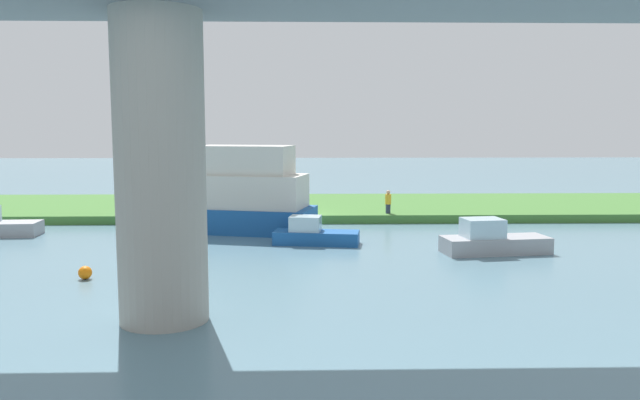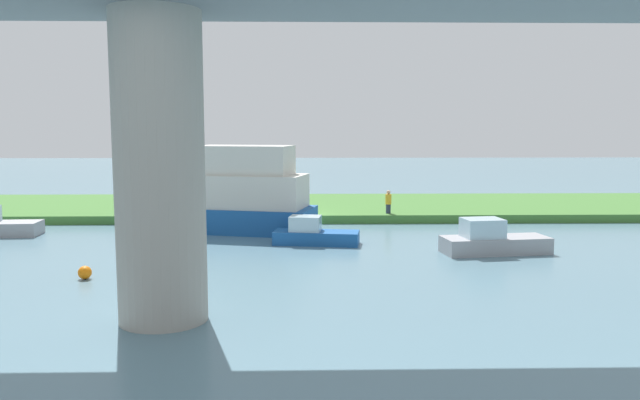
% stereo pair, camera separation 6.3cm
% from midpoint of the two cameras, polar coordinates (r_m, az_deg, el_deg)
% --- Properties ---
extents(ground_plane, '(160.00, 160.00, 0.00)m').
position_cam_midpoint_polar(ground_plane, '(36.53, -2.82, -2.22)').
color(ground_plane, slate).
extents(grassy_bank, '(80.00, 12.00, 0.50)m').
position_cam_midpoint_polar(grassy_bank, '(42.44, -2.62, -0.64)').
color(grassy_bank, '#427533').
rests_on(grassy_bank, ground).
extents(bridge_pylon, '(2.56, 2.56, 8.87)m').
position_cam_midpoint_polar(bridge_pylon, '(18.40, -14.32, 2.74)').
color(bridge_pylon, '#9E998E').
rests_on(bridge_pylon, ground).
extents(person_on_bank, '(0.49, 0.49, 1.39)m').
position_cam_midpoint_polar(person_on_bank, '(37.58, 6.30, -0.15)').
color(person_on_bank, '#2D334C').
rests_on(person_on_bank, grassy_bank).
extents(mooring_post, '(0.20, 0.20, 0.86)m').
position_cam_midpoint_polar(mooring_post, '(37.97, -6.76, -0.50)').
color(mooring_post, brown).
rests_on(mooring_post, grassy_bank).
extents(riverboat_paddlewheel, '(10.47, 5.61, 5.09)m').
position_cam_midpoint_polar(riverboat_paddlewheel, '(34.34, -8.31, 0.33)').
color(riverboat_paddlewheel, '#195199').
rests_on(riverboat_paddlewheel, ground).
extents(pontoon_yellow, '(4.93, 2.32, 1.58)m').
position_cam_midpoint_polar(pontoon_yellow, '(29.12, 15.48, -3.60)').
color(pontoon_yellow, '#99999E').
rests_on(pontoon_yellow, ground).
extents(motorboat_white, '(4.25, 2.05, 1.36)m').
position_cam_midpoint_polar(motorboat_white, '(30.27, -0.52, -3.12)').
color(motorboat_white, '#195199').
rests_on(motorboat_white, ground).
extents(marker_buoy, '(0.50, 0.50, 0.50)m').
position_cam_midpoint_polar(marker_buoy, '(24.97, -20.58, -6.21)').
color(marker_buoy, orange).
rests_on(marker_buoy, ground).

